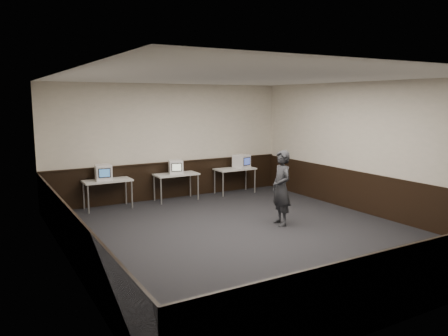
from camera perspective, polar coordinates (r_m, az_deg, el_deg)
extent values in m
plane|color=black|center=(9.17, 2.99, -8.66)|extent=(8.00, 8.00, 0.00)
plane|color=white|center=(8.75, 3.16, 11.74)|extent=(8.00, 8.00, 0.00)
plane|color=silver|center=(12.34, -7.09, 3.43)|extent=(7.00, 0.00, 7.00)
plane|color=silver|center=(5.93, 24.64, -3.28)|extent=(7.00, 0.00, 7.00)
plane|color=silver|center=(7.53, -19.89, -0.54)|extent=(0.00, 8.00, 8.00)
plane|color=silver|center=(11.11, 18.42, 2.43)|extent=(0.00, 8.00, 8.00)
cube|color=black|center=(12.48, -6.96, -1.61)|extent=(6.98, 0.04, 1.00)
cube|color=black|center=(6.25, 23.81, -13.16)|extent=(6.98, 0.04, 1.00)
cube|color=black|center=(7.78, -19.31, -8.55)|extent=(0.04, 7.98, 1.00)
cube|color=black|center=(11.26, 18.08, -3.14)|extent=(0.04, 7.98, 1.00)
cube|color=black|center=(12.38, -6.97, 0.74)|extent=(6.98, 0.06, 0.04)
cube|color=silver|center=(11.48, -14.99, -1.61)|extent=(1.20, 0.60, 0.04)
cylinder|color=#999999|center=(11.19, -17.31, -3.94)|extent=(0.04, 0.04, 0.71)
cylinder|color=#999999|center=(11.47, -11.94, -3.42)|extent=(0.04, 0.04, 0.71)
cylinder|color=#999999|center=(11.67, -17.85, -3.44)|extent=(0.04, 0.04, 0.71)
cylinder|color=#999999|center=(11.94, -12.68, -2.96)|extent=(0.04, 0.04, 0.71)
cube|color=silver|center=(12.09, -6.28, -0.83)|extent=(1.20, 0.60, 0.04)
cylinder|color=#999999|center=(11.73, -8.22, -3.04)|extent=(0.04, 0.04, 0.71)
cylinder|color=#999999|center=(12.17, -3.40, -2.53)|extent=(0.04, 0.04, 0.71)
cylinder|color=#999999|center=(12.19, -9.09, -2.61)|extent=(0.04, 0.04, 0.71)
cylinder|color=#999999|center=(12.61, -4.41, -2.13)|extent=(0.04, 0.04, 0.71)
cube|color=silver|center=(12.96, 1.44, -0.12)|extent=(1.20, 0.60, 0.04)
cylinder|color=#999999|center=(12.54, -0.12, -2.17)|extent=(0.04, 0.04, 0.71)
cylinder|color=#999999|center=(13.11, 4.05, -1.70)|extent=(0.04, 0.04, 0.71)
cylinder|color=#999999|center=(12.97, -1.22, -1.80)|extent=(0.04, 0.04, 0.71)
cylinder|color=#999999|center=(13.52, 2.87, -1.36)|extent=(0.04, 0.04, 0.71)
cube|color=white|center=(11.42, -15.48, -0.57)|extent=(0.44, 0.46, 0.39)
cube|color=black|center=(11.22, -15.34, -0.64)|extent=(0.29, 0.05, 0.24)
cube|color=teal|center=(11.21, -15.33, -0.65)|extent=(0.25, 0.04, 0.20)
cube|color=white|center=(12.06, -6.32, 0.14)|extent=(0.47, 0.48, 0.37)
cube|color=black|center=(11.86, -6.21, 0.09)|extent=(0.27, 0.09, 0.22)
cube|color=beige|center=(11.85, -6.20, 0.08)|extent=(0.23, 0.07, 0.19)
cube|color=white|center=(13.00, 2.29, 0.88)|extent=(0.50, 0.52, 0.40)
cube|color=black|center=(12.86, 3.01, 0.88)|extent=(0.29, 0.10, 0.24)
cube|color=#3A4FAC|center=(12.86, 3.04, 0.87)|extent=(0.25, 0.08, 0.20)
imported|color=#242529|center=(9.73, 7.50, -2.62)|extent=(0.50, 0.67, 1.67)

